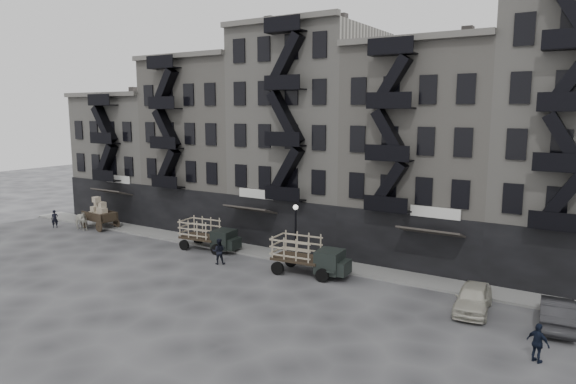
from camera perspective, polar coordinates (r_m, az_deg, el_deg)
The scene contains 16 objects.
ground at distance 36.04m, azimuth -5.47°, elevation -8.29°, with size 140.00×140.00×0.00m, color #38383A.
sidewalk at distance 38.93m, azimuth -2.08°, elevation -6.82°, with size 55.00×2.50×0.15m, color slate.
building_west at distance 55.50m, azimuth -15.83°, elevation 3.85°, with size 10.00×11.35×13.20m.
building_midwest at distance 48.44m, azimuth -7.91°, elevation 5.17°, with size 10.00×11.35×16.20m.
building_center at distance 42.65m, azimuth 2.47°, elevation 6.07°, with size 10.00×11.35×18.20m.
building_mideast at distance 38.77m, azimuth 15.44°, elevation 3.97°, with size 10.00×11.35×16.20m.
lamp_post at distance 35.74m, azimuth 0.84°, elevation -3.78°, with size 0.36×0.36×4.28m.
horse at distance 50.07m, azimuth -22.13°, elevation -2.93°, with size 0.96×2.12×1.79m, color beige.
wagon at distance 50.04m, azimuth -20.29°, elevation -1.94°, with size 3.63×2.23×2.91m.
stake_truck_west at distance 40.22m, azimuth -8.83°, elevation -4.49°, with size 4.94×2.36×2.40m.
stake_truck_east at distance 33.90m, azimuth 2.29°, elevation -6.79°, with size 5.27×2.50×2.57m.
car_east at distance 29.87m, azimuth 19.87°, elevation -11.05°, with size 1.73×4.30×1.46m, color #B5B2A2.
car_far at distance 29.56m, azimuth 27.76°, elevation -11.77°, with size 1.57×4.51×1.49m, color black.
pedestrian_west at distance 51.97m, azimuth -24.49°, elevation -2.74°, with size 0.60×0.40×1.65m, color black.
pedestrian_mid at distance 36.63m, azimuth -7.71°, elevation -6.55°, with size 0.89×0.69×1.83m, color black.
policeman at distance 25.28m, azimuth 26.02°, elevation -14.85°, with size 1.02×0.43×1.75m, color black.
Camera 1 is at (21.09, -27.18, 10.74)m, focal length 32.00 mm.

